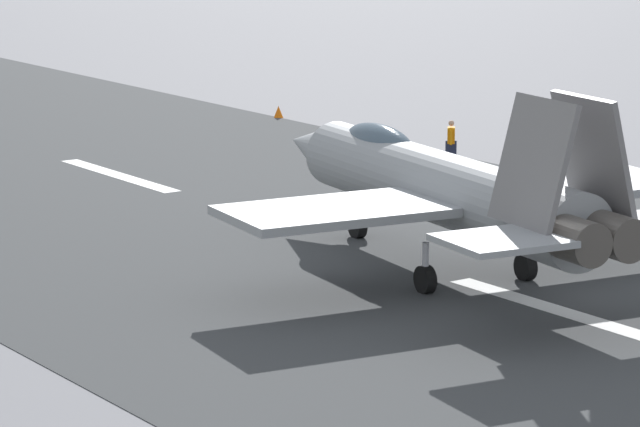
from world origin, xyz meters
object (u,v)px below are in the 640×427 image
(crew_person, at_px, (451,142))
(marker_cone_mid, at_px, (594,178))
(marker_cone_far, at_px, (278,112))
(fighter_jet, at_px, (440,185))

(crew_person, xyz_separation_m, marker_cone_mid, (-6.41, -1.32, -0.57))
(marker_cone_mid, relative_size, marker_cone_far, 1.00)
(fighter_jet, relative_size, marker_cone_far, 32.80)
(marker_cone_mid, bearing_deg, marker_cone_far, 0.00)
(crew_person, bearing_deg, marker_cone_far, -5.43)
(crew_person, xyz_separation_m, marker_cone_far, (13.86, -1.32, -0.57))
(marker_cone_mid, distance_m, marker_cone_far, 20.27)
(fighter_jet, xyz_separation_m, marker_cone_far, (27.19, -12.77, -2.21))
(marker_cone_far, bearing_deg, fighter_jet, 154.85)
(crew_person, height_order, marker_cone_far, crew_person)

